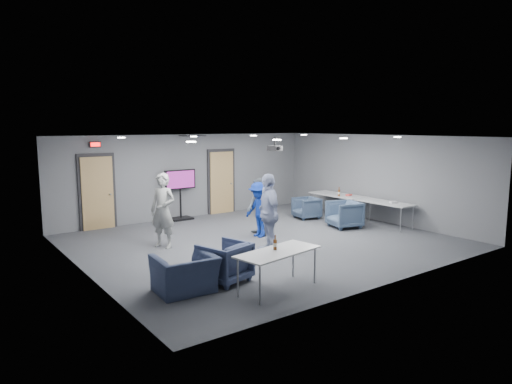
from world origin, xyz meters
TOP-DOWN VIEW (x-y plane):
  - floor at (0.00, 0.00)m, footprint 9.00×9.00m
  - ceiling at (0.00, 0.00)m, footprint 9.00×9.00m
  - wall_back at (0.00, 4.00)m, footprint 9.00×0.02m
  - wall_front at (0.00, -4.00)m, footprint 9.00×0.02m
  - wall_left at (-4.50, 0.00)m, footprint 0.02×8.00m
  - wall_right at (4.50, 0.00)m, footprint 0.02×8.00m
  - door_left at (-3.00, 3.95)m, footprint 1.06×0.17m
  - door_right at (1.20, 3.95)m, footprint 1.06×0.17m
  - exit_sign at (-3.00, 3.93)m, footprint 0.32×0.08m
  - hvac_diffuser at (-0.50, 2.80)m, footprint 0.60×0.60m
  - downlights at (0.00, 0.00)m, footprint 6.18×3.78m
  - person_a at (-2.33, 0.97)m, footprint 0.72×0.80m
  - person_b at (0.27, 0.54)m, footprint 0.73×0.87m
  - person_c at (-0.56, -0.94)m, footprint 0.78×1.19m
  - person_d at (0.20, 0.45)m, footprint 0.59×0.98m
  - chair_right_a at (2.90, 1.51)m, footprint 0.89×0.87m
  - chair_right_b at (2.90, -0.13)m, footprint 1.06×1.04m
  - chair_front_a at (-2.46, -2.04)m, footprint 1.02×1.04m
  - chair_front_b at (-3.35, -2.12)m, footprint 1.11×0.99m
  - table_right_a at (4.00, 1.19)m, footprint 0.82×1.97m
  - table_right_b at (4.00, -0.71)m, footprint 0.73×1.74m
  - table_front_left at (-1.92, -3.00)m, footprint 1.76×0.96m
  - bottle_front at (-1.91, -2.90)m, footprint 0.07×0.07m
  - bottle_right at (3.76, 0.91)m, footprint 0.08×0.08m
  - snack_box at (4.09, 0.79)m, footprint 0.23×0.18m
  - wrapper at (4.08, -0.96)m, footprint 0.25×0.21m
  - tv_stand at (-0.46, 3.75)m, footprint 1.05×0.50m
  - projector at (0.42, 0.05)m, footprint 0.40×0.37m

SIDE VIEW (x-z plane):
  - floor at x=0.00m, z-range 0.00..0.00m
  - chair_front_b at x=-3.35m, z-range 0.00..0.68m
  - chair_right_a at x=2.90m, z-range 0.00..0.69m
  - chair_front_a at x=-2.46m, z-range 0.00..0.78m
  - chair_right_b at x=2.90m, z-range 0.00..0.79m
  - table_front_left at x=-1.92m, z-range 0.32..1.05m
  - table_right_b at x=4.00m, z-range 0.32..1.05m
  - table_right_a at x=4.00m, z-range 0.32..1.05m
  - person_d at x=0.20m, z-range 0.00..1.49m
  - snack_box at x=4.09m, z-range 0.73..0.78m
  - wrapper at x=4.08m, z-range 0.73..0.78m
  - person_b at x=0.27m, z-range 0.00..1.57m
  - bottle_front at x=-1.91m, z-range 0.69..0.97m
  - bottle_right at x=3.76m, z-range 0.69..0.98m
  - tv_stand at x=-0.46m, z-range 0.11..1.71m
  - person_a at x=-2.33m, z-range 0.00..1.84m
  - person_c at x=-0.56m, z-range 0.00..1.88m
  - door_left at x=-3.00m, z-range -0.05..2.19m
  - door_right at x=1.20m, z-range -0.05..2.19m
  - wall_back at x=0.00m, z-range 0.00..2.70m
  - wall_front at x=0.00m, z-range 0.00..2.70m
  - wall_left at x=-4.50m, z-range 0.00..2.70m
  - wall_right at x=4.50m, z-range 0.00..2.70m
  - projector at x=0.42m, z-range 2.23..2.58m
  - exit_sign at x=-3.00m, z-range 2.37..2.53m
  - downlights at x=0.00m, z-range 2.67..2.69m
  - hvac_diffuser at x=-0.50m, z-range 2.67..2.70m
  - ceiling at x=0.00m, z-range 2.70..2.70m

